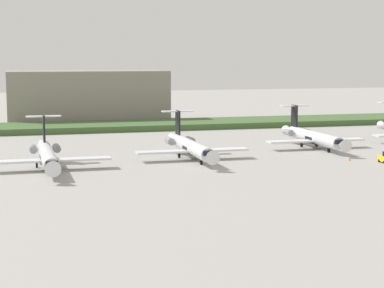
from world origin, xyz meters
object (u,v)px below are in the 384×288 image
(regional_jet_third, at_px, (190,146))
(safety_cone_front_marker, at_px, (350,159))
(regional_jet_fourth, at_px, (313,137))
(regional_jet_second, at_px, (47,155))

(regional_jet_third, distance_m, safety_cone_front_marker, 31.83)
(regional_jet_third, xyz_separation_m, regional_jet_fourth, (30.99, 8.56, 0.00))
(regional_jet_third, distance_m, regional_jet_fourth, 32.15)
(regional_jet_third, height_order, regional_jet_fourth, same)
(regional_jet_second, xyz_separation_m, safety_cone_front_marker, (58.44, -5.76, -2.26))
(regional_jet_fourth, relative_size, safety_cone_front_marker, 56.36)
(regional_jet_fourth, xyz_separation_m, safety_cone_front_marker, (-1.13, -19.35, -2.26))
(regional_jet_third, height_order, safety_cone_front_marker, regional_jet_third)
(regional_jet_second, bearing_deg, regional_jet_third, 9.98)
(regional_jet_third, bearing_deg, regional_jet_second, -170.02)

